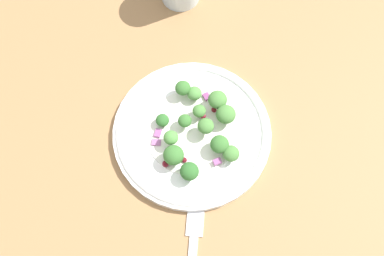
% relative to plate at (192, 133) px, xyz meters
% --- Properties ---
extents(ground_plane, '(1.80, 1.80, 0.02)m').
position_rel_plate_xyz_m(ground_plane, '(0.03, 0.01, -0.02)').
color(ground_plane, olive).
extents(plate, '(0.24, 0.24, 0.02)m').
position_rel_plate_xyz_m(plate, '(0.00, 0.00, 0.00)').
color(plate, white).
rests_on(plate, ground_plane).
extents(dressing_pool, '(0.14, 0.14, 0.00)m').
position_rel_plate_xyz_m(dressing_pool, '(-0.00, -0.00, 0.00)').
color(dressing_pool, white).
rests_on(dressing_pool, plate).
extents(broccoli_floret_0, '(0.03, 0.03, 0.03)m').
position_rel_plate_xyz_m(broccoli_floret_0, '(0.04, -0.03, 0.02)').
color(broccoli_floret_0, '#8EB77A').
rests_on(broccoli_floret_0, plate).
extents(broccoli_floret_1, '(0.02, 0.02, 0.02)m').
position_rel_plate_xyz_m(broccoli_floret_1, '(-0.01, 0.04, 0.02)').
color(broccoli_floret_1, '#9EC684').
rests_on(broccoli_floret_1, plate).
extents(broccoli_floret_2, '(0.02, 0.02, 0.02)m').
position_rel_plate_xyz_m(broccoli_floret_2, '(0.00, 0.02, 0.02)').
color(broccoli_floret_2, '#ADD18E').
rests_on(broccoli_floret_2, plate).
extents(broccoli_floret_3, '(0.03, 0.03, 0.03)m').
position_rel_plate_xyz_m(broccoli_floret_3, '(0.06, -0.01, 0.03)').
color(broccoli_floret_3, '#ADD18E').
rests_on(broccoli_floret_3, plate).
extents(broccoli_floret_4, '(0.02, 0.02, 0.02)m').
position_rel_plate_xyz_m(broccoli_floret_4, '(-0.03, 0.02, 0.02)').
color(broccoli_floret_4, '#8EB77A').
rests_on(broccoli_floret_4, plate).
extents(broccoli_floret_5, '(0.02, 0.02, 0.02)m').
position_rel_plate_xyz_m(broccoli_floret_5, '(0.04, 0.05, 0.02)').
color(broccoli_floret_5, '#9EC684').
rests_on(broccoli_floret_5, plate).
extents(broccoli_floret_6, '(0.03, 0.03, 0.03)m').
position_rel_plate_xyz_m(broccoli_floret_6, '(-0.06, -0.04, 0.02)').
color(broccoli_floret_6, '#8EB77A').
rests_on(broccoli_floret_6, plate).
extents(broccoli_floret_7, '(0.03, 0.03, 0.03)m').
position_rel_plate_xyz_m(broccoli_floret_7, '(0.00, -0.05, 0.02)').
color(broccoli_floret_7, '#ADD18E').
rests_on(broccoli_floret_7, plate).
extents(broccoli_floret_8, '(0.02, 0.02, 0.02)m').
position_rel_plate_xyz_m(broccoli_floret_8, '(-0.00, -0.07, 0.02)').
color(broccoli_floret_8, '#8EB77A').
rests_on(broccoli_floret_8, plate).
extents(broccoli_floret_9, '(0.02, 0.02, 0.02)m').
position_rel_plate_xyz_m(broccoli_floret_9, '(0.03, 0.01, 0.02)').
color(broccoli_floret_9, '#ADD18E').
rests_on(broccoli_floret_9, plate).
extents(broccoli_floret_10, '(0.03, 0.03, 0.03)m').
position_rel_plate_xyz_m(broccoli_floret_10, '(-0.05, -0.00, 0.02)').
color(broccoli_floret_10, '#9EC684').
rests_on(broccoli_floret_10, plate).
extents(broccoli_floret_11, '(0.02, 0.02, 0.02)m').
position_rel_plate_xyz_m(broccoli_floret_11, '(0.05, 0.03, 0.02)').
color(broccoli_floret_11, '#8EB77A').
rests_on(broccoli_floret_11, plate).
extents(broccoli_floret_12, '(0.02, 0.02, 0.02)m').
position_rel_plate_xyz_m(broccoli_floret_12, '(0.01, -0.02, 0.03)').
color(broccoli_floret_12, '#8EB77A').
rests_on(broccoli_floret_12, plate).
extents(cranberry_0, '(0.01, 0.01, 0.01)m').
position_rel_plate_xyz_m(cranberry_0, '(-0.05, -0.00, 0.01)').
color(cranberry_0, '#4C0A14').
rests_on(cranberry_0, plate).
extents(cranberry_1, '(0.01, 0.01, 0.01)m').
position_rel_plate_xyz_m(cranberry_1, '(0.03, -0.00, 0.01)').
color(cranberry_1, maroon).
rests_on(cranberry_1, plate).
extents(cranberry_2, '(0.01, 0.01, 0.01)m').
position_rel_plate_xyz_m(cranberry_2, '(-0.04, -0.02, 0.01)').
color(cranberry_2, maroon).
rests_on(cranberry_2, plate).
extents(cranberry_3, '(0.01, 0.01, 0.01)m').
position_rel_plate_xyz_m(cranberry_3, '(0.05, -0.01, 0.01)').
color(cranberry_3, maroon).
rests_on(cranberry_3, plate).
extents(cranberry_4, '(0.01, 0.01, 0.01)m').
position_rel_plate_xyz_m(cranberry_4, '(-0.06, 0.00, 0.01)').
color(cranberry_4, maroon).
rests_on(cranberry_4, plate).
extents(onion_bit_0, '(0.02, 0.01, 0.00)m').
position_rel_plate_xyz_m(onion_bit_0, '(-0.03, 0.04, 0.01)').
color(onion_bit_0, '#934C84').
rests_on(onion_bit_0, plate).
extents(onion_bit_1, '(0.02, 0.02, 0.00)m').
position_rel_plate_xyz_m(onion_bit_1, '(-0.05, 0.03, 0.01)').
color(onion_bit_1, '#A35B93').
rests_on(onion_bit_1, plate).
extents(onion_bit_2, '(0.01, 0.01, 0.00)m').
position_rel_plate_xyz_m(onion_bit_2, '(0.06, 0.01, 0.01)').
color(onion_bit_2, '#843D75').
rests_on(onion_bit_2, plate).
extents(onion_bit_3, '(0.01, 0.01, 0.01)m').
position_rel_plate_xyz_m(onion_bit_3, '(-0.02, -0.06, 0.01)').
color(onion_bit_3, '#934C84').
rests_on(onion_bit_3, plate).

